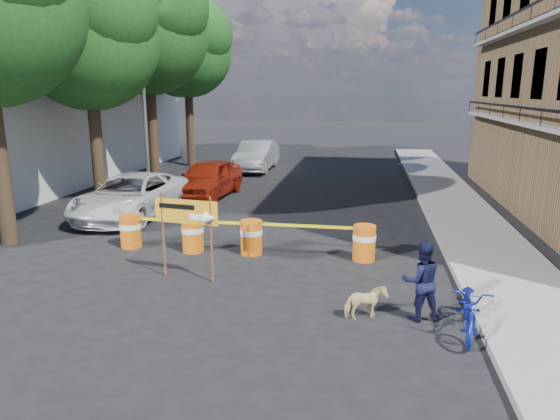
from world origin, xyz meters
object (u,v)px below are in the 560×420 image
at_px(sedan_red, 208,179).
at_px(barrel_far_left, 131,230).
at_px(detour_sign, 194,219).
at_px(bicycle, 472,284).
at_px(dog, 365,303).
at_px(sedan_silver, 257,156).
at_px(barrel_mid_right, 251,237).
at_px(barrel_mid_left, 193,234).
at_px(barrel_far_right, 364,242).
at_px(suv_white, 131,196).
at_px(pedestrian, 421,281).

bearing_deg(sedan_red, barrel_far_left, -86.10).
xyz_separation_m(detour_sign, bicycle, (5.53, -1.60, -0.52)).
relative_size(dog, sedan_silver, 0.16).
xyz_separation_m(barrel_far_left, sedan_red, (0.05, 6.69, 0.28)).
relative_size(barrel_mid_right, dog, 1.17).
xyz_separation_m(barrel_mid_left, detour_sign, (0.77, -1.96, 0.96)).
relative_size(barrel_mid_right, sedan_red, 0.21).
distance_m(barrel_far_left, detour_sign, 3.41).
height_order(bicycle, sedan_red, bicycle).
xyz_separation_m(barrel_far_right, suv_white, (-7.76, 3.20, 0.24)).
relative_size(bicycle, dog, 2.39).
height_order(barrel_far_right, sedan_silver, sedan_silver).
relative_size(bicycle, suv_white, 0.36).
xyz_separation_m(suv_white, sedan_red, (1.56, 3.50, 0.03)).
bearing_deg(pedestrian, detour_sign, -26.74).
xyz_separation_m(barrel_mid_left, barrel_mid_right, (1.57, 0.06, 0.00)).
bearing_deg(detour_sign, dog, -11.61).
bearing_deg(barrel_far_left, sedan_silver, 87.94).
bearing_deg(detour_sign, sedan_silver, 105.57).
bearing_deg(barrel_mid_left, sedan_silver, 95.34).
height_order(barrel_mid_right, dog, barrel_mid_right).
xyz_separation_m(dog, sedan_red, (-6.26, 10.08, 0.42)).
bearing_deg(barrel_mid_right, detour_sign, -111.56).
xyz_separation_m(bicycle, suv_white, (-9.60, 6.84, -0.21)).
distance_m(barrel_mid_right, detour_sign, 2.38).
xyz_separation_m(pedestrian, sedan_red, (-7.25, 9.90, -0.01)).
relative_size(barrel_far_right, sedan_silver, 0.19).
bearing_deg(barrel_mid_right, barrel_far_left, 179.74).
bearing_deg(barrel_far_right, barrel_mid_left, -179.13).
xyz_separation_m(barrel_far_right, sedan_silver, (-5.76, 13.78, 0.31)).
distance_m(barrel_mid_right, suv_white, 5.83).
distance_m(barrel_mid_left, detour_sign, 2.32).
xyz_separation_m(dog, suv_white, (-7.81, 6.58, 0.39)).
distance_m(pedestrian, sedan_silver, 18.29).
height_order(barrel_mid_left, detour_sign, detour_sign).
relative_size(barrel_far_right, suv_white, 0.18).
relative_size(barrel_mid_left, detour_sign, 0.46).
distance_m(bicycle, sedan_silver, 19.00).
relative_size(barrel_far_left, sedan_silver, 0.19).
xyz_separation_m(barrel_far_left, sedan_silver, (0.50, 13.77, 0.31)).
bearing_deg(barrel_mid_left, dog, -36.21).
bearing_deg(dog, bicycle, -122.89).
distance_m(dog, suv_white, 10.22).
xyz_separation_m(detour_sign, sedan_silver, (-2.07, 15.81, -0.66)).
height_order(detour_sign, suv_white, detour_sign).
height_order(barrel_far_right, sedan_red, sedan_red).
xyz_separation_m(barrel_mid_left, barrel_far_right, (4.47, 0.07, 0.00)).
distance_m(barrel_far_left, barrel_far_right, 6.26).
relative_size(barrel_far_left, suv_white, 0.18).
distance_m(detour_sign, dog, 4.13).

